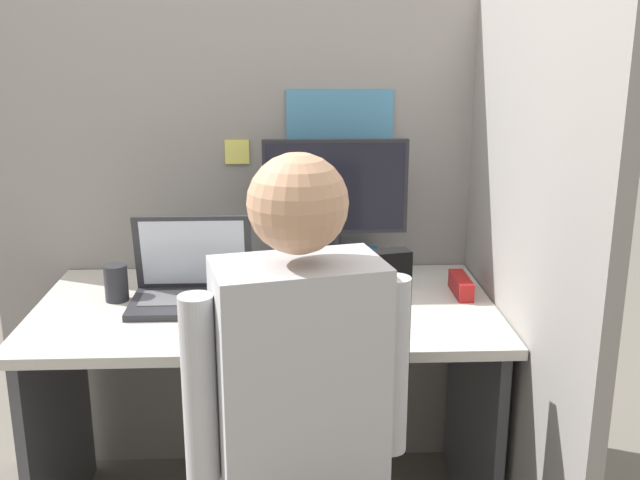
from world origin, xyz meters
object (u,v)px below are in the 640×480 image
stapler (461,285)px  carrot_toy (371,326)px  office_chair (309,480)px  person (294,422)px  pen_cup (116,283)px  laptop (192,287)px  paper_box (335,268)px  monitor (335,196)px

stapler → carrot_toy: 0.43m
office_chair → person: size_ratio=0.78×
person → pen_cup: size_ratio=11.72×
laptop → person: person is taller
carrot_toy → person: bearing=-112.3°
paper_box → person: size_ratio=0.22×
office_chair → person: person is taller
paper_box → carrot_toy: size_ratio=2.40×
paper_box → monitor: size_ratio=0.64×
stapler → monitor: bearing=159.0°
carrot_toy → office_chair: bearing=-115.8°
person → pen_cup: bearing=123.4°
monitor → laptop: (-0.44, -0.19, -0.23)m
laptop → person: size_ratio=0.27×
laptop → carrot_toy: laptop is taller
stapler → office_chair: 0.86m
monitor → office_chair: monitor is taller
carrot_toy → pen_cup: bearing=158.9°
monitor → person: size_ratio=0.35×
monitor → pen_cup: (-0.67, -0.16, -0.23)m
monitor → pen_cup: 0.73m
person → pen_cup: person is taller
stapler → person: size_ratio=0.13×
paper_box → pen_cup: (-0.67, -0.15, 0.01)m
office_chair → person: (-0.03, -0.15, 0.24)m
stapler → pen_cup: pen_cup is taller
monitor → stapler: monitor is taller
carrot_toy → person: person is taller
paper_box → monitor: (0.00, 0.00, 0.24)m
monitor → carrot_toy: size_ratio=3.75×
laptop → office_chair: size_ratio=0.35×
laptop → office_chair: office_chair is taller
carrot_toy → office_chair: size_ratio=0.12×
carrot_toy → office_chair: office_chair is taller
stapler → person: person is taller
laptop → office_chair: 0.75m
laptop → stapler: bearing=2.8°
office_chair → paper_box: bearing=82.3°
carrot_toy → pen_cup: (-0.74, 0.29, 0.04)m
paper_box → pen_cup: bearing=-167.1°
paper_box → laptop: (-0.44, -0.18, 0.01)m
laptop → carrot_toy: 0.57m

